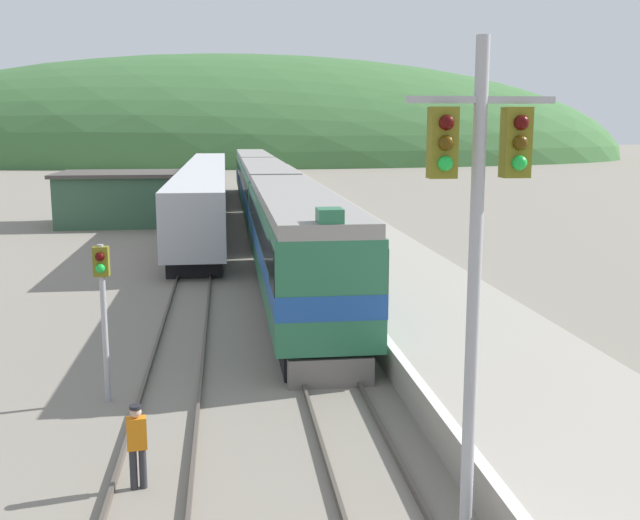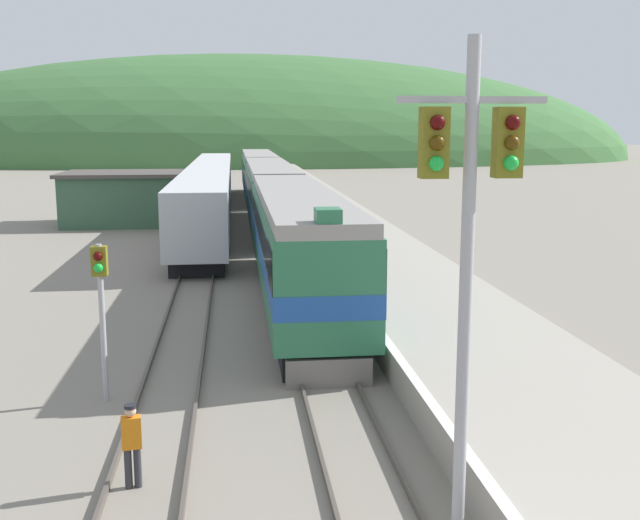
{
  "view_description": "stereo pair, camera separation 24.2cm",
  "coord_description": "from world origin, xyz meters",
  "px_view_note": "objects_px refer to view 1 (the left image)",
  "views": [
    {
      "loc": [
        -2.59,
        -7.6,
        6.64
      ],
      "look_at": [
        0.3,
        15.32,
        2.49
      ],
      "focal_mm": 42.0,
      "sensor_mm": 36.0,
      "label": 1
    },
    {
      "loc": [
        -2.35,
        -7.63,
        6.64
      ],
      "look_at": [
        0.3,
        15.32,
        2.49
      ],
      "focal_mm": 42.0,
      "sensor_mm": 36.0,
      "label": 2
    }
  ],
  "objects_px": {
    "signal_mast_main": "(477,225)",
    "track_worker": "(137,442)",
    "signal_post_siding": "(103,290)",
    "express_train_lead_car": "(297,243)",
    "carriage_third": "(254,174)",
    "siding_train": "(205,191)",
    "carriage_second": "(266,194)"
  },
  "relations": [
    {
      "from": "siding_train",
      "to": "signal_mast_main",
      "type": "height_order",
      "value": "signal_mast_main"
    },
    {
      "from": "track_worker",
      "to": "signal_post_siding",
      "type": "bearing_deg",
      "value": 104.99
    },
    {
      "from": "carriage_second",
      "to": "signal_mast_main",
      "type": "xyz_separation_m",
      "value": [
        1.08,
        -37.87,
        2.89
      ]
    },
    {
      "from": "siding_train",
      "to": "signal_post_siding",
      "type": "height_order",
      "value": "signal_post_siding"
    },
    {
      "from": "carriage_second",
      "to": "carriage_third",
      "type": "relative_size",
      "value": 1.0
    },
    {
      "from": "express_train_lead_car",
      "to": "signal_post_siding",
      "type": "height_order",
      "value": "express_train_lead_car"
    },
    {
      "from": "carriage_third",
      "to": "signal_mast_main",
      "type": "height_order",
      "value": "signal_mast_main"
    },
    {
      "from": "express_train_lead_car",
      "to": "signal_post_siding",
      "type": "xyz_separation_m",
      "value": [
        -5.55,
        -9.6,
        0.47
      ]
    },
    {
      "from": "signal_mast_main",
      "to": "track_worker",
      "type": "xyz_separation_m",
      "value": [
        -5.39,
        2.7,
        -4.28
      ]
    },
    {
      "from": "carriage_third",
      "to": "siding_train",
      "type": "height_order",
      "value": "carriage_third"
    },
    {
      "from": "carriage_third",
      "to": "express_train_lead_car",
      "type": "bearing_deg",
      "value": -90.0
    },
    {
      "from": "siding_train",
      "to": "track_worker",
      "type": "distance_m",
      "value": 42.0
    },
    {
      "from": "express_train_lead_car",
      "to": "signal_mast_main",
      "type": "xyz_separation_m",
      "value": [
        1.08,
        -16.94,
        2.88
      ]
    },
    {
      "from": "carriage_third",
      "to": "siding_train",
      "type": "relative_size",
      "value": 0.43
    },
    {
      "from": "carriage_second",
      "to": "signal_mast_main",
      "type": "height_order",
      "value": "signal_mast_main"
    },
    {
      "from": "siding_train",
      "to": "track_worker",
      "type": "xyz_separation_m",
      "value": [
        -0.25,
        -41.99,
        -1.08
      ]
    },
    {
      "from": "carriage_second",
      "to": "carriage_third",
      "type": "distance_m",
      "value": 21.23
    },
    {
      "from": "express_train_lead_car",
      "to": "signal_mast_main",
      "type": "height_order",
      "value": "signal_mast_main"
    },
    {
      "from": "carriage_second",
      "to": "signal_mast_main",
      "type": "relative_size",
      "value": 2.57
    },
    {
      "from": "signal_mast_main",
      "to": "track_worker",
      "type": "distance_m",
      "value": 7.39
    },
    {
      "from": "carriage_second",
      "to": "track_worker",
      "type": "bearing_deg",
      "value": -96.99
    },
    {
      "from": "signal_mast_main",
      "to": "signal_post_siding",
      "type": "xyz_separation_m",
      "value": [
        -6.63,
        7.34,
        -2.41
      ]
    },
    {
      "from": "siding_train",
      "to": "signal_post_siding",
      "type": "distance_m",
      "value": 37.38
    },
    {
      "from": "track_worker",
      "to": "express_train_lead_car",
      "type": "bearing_deg",
      "value": 73.16
    },
    {
      "from": "express_train_lead_car",
      "to": "carriage_third",
      "type": "height_order",
      "value": "express_train_lead_car"
    },
    {
      "from": "carriage_second",
      "to": "siding_train",
      "type": "bearing_deg",
      "value": 120.78
    },
    {
      "from": "signal_post_siding",
      "to": "carriage_second",
      "type": "bearing_deg",
      "value": 79.69
    },
    {
      "from": "signal_mast_main",
      "to": "signal_post_siding",
      "type": "height_order",
      "value": "signal_mast_main"
    },
    {
      "from": "track_worker",
      "to": "carriage_third",
      "type": "bearing_deg",
      "value": 85.63
    },
    {
      "from": "carriage_second",
      "to": "carriage_third",
      "type": "height_order",
      "value": "same"
    },
    {
      "from": "signal_mast_main",
      "to": "express_train_lead_car",
      "type": "bearing_deg",
      "value": 93.64
    },
    {
      "from": "express_train_lead_car",
      "to": "carriage_second",
      "type": "xyz_separation_m",
      "value": [
        0.0,
        20.93,
        -0.01
      ]
    }
  ]
}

